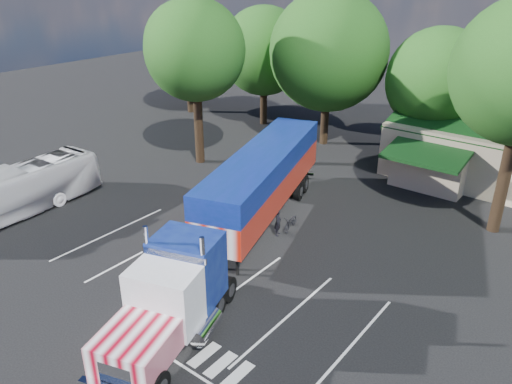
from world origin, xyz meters
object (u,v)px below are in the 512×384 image
Objects in this scene: semi_truck at (245,201)px; silver_sedan at (423,169)px; woman at (278,222)px; tour_bus at (15,192)px; bicycle at (291,222)px.

silver_sedan is at bearing 57.66° from semi_truck.
silver_sedan is at bearing -37.33° from woman.
tour_bus reaches higher than silver_sedan.
woman is at bearing 164.18° from silver_sedan.
tour_bus is (-14.68, -8.00, 0.74)m from woman.
woman is 0.15× the size of tour_bus.
tour_bus is at bearing -174.26° from semi_truck.
bicycle is at bearing 54.13° from semi_truck.
bicycle is 17.47m from tour_bus.
woman is (0.83, 2.04, -1.90)m from semi_truck.
semi_truck is 13.75× the size of woman.
tour_bus is at bearing -160.09° from bicycle.
woman reaches higher than bicycle.
semi_truck reaches higher than woman.
semi_truck is at bearing -119.78° from bicycle.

